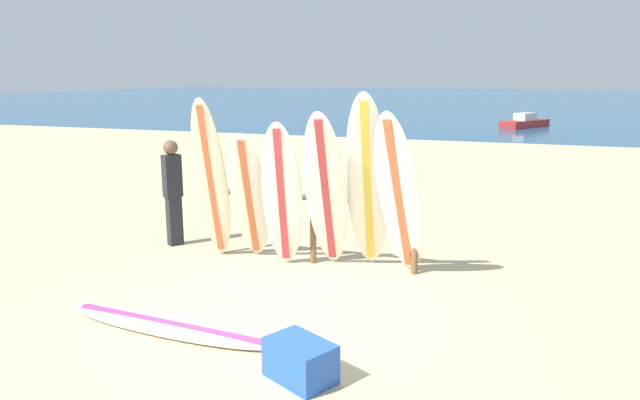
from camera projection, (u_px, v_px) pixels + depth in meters
The scene contains 13 objects.
ground_plane at pixel (274, 314), 6.52m from camera, with size 120.00×120.00×0.00m, color #D3BC8C.
ocean_water at pixel (494, 99), 60.17m from camera, with size 120.00×80.00×0.01m, color #1E5984.
surfboard_rack at pixel (313, 214), 8.14m from camera, with size 3.00×0.09×1.10m.
surfboard_leaning_far_left at pixel (211, 181), 8.10m from camera, with size 0.58×0.83×2.36m.
surfboard_leaning_left at pixel (249, 198), 8.08m from camera, with size 0.69×0.97×1.90m.
surfboard_leaning_center_left at pixel (282, 196), 7.81m from camera, with size 0.65×0.70×2.06m.
surfboard_leaning_center at pixel (326, 193), 7.60m from camera, with size 0.68×1.18×2.23m.
surfboard_leaning_center_right at pixel (368, 185), 7.52m from camera, with size 0.69×1.22×2.46m.
surfboard_leaning_right at pixel (399, 197), 7.35m from camera, with size 0.76×1.13×2.24m.
surfboard_lying_on_sand at pixel (169, 326), 6.14m from camera, with size 2.62×0.71×0.08m.
beachgoer_standing at pixel (173, 188), 8.98m from camera, with size 0.28×0.31×1.66m.
small_boat_offshore at pixel (525, 122), 28.98m from camera, with size 2.42×3.13×0.71m.
cooler_box at pixel (300, 360), 5.10m from camera, with size 0.60×0.40×0.36m, color blue.
Camera 1 is at (2.45, -5.60, 2.66)m, focal length 32.48 mm.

